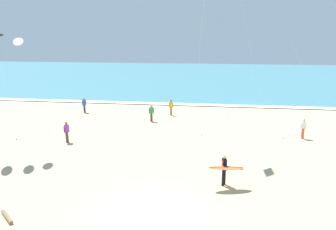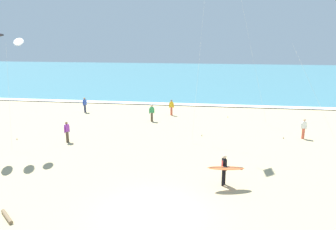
{
  "view_description": "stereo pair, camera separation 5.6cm",
  "coord_description": "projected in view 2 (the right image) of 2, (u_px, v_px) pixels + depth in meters",
  "views": [
    {
      "loc": [
        2.54,
        -12.84,
        7.67
      ],
      "look_at": [
        0.03,
        4.81,
        3.37
      ],
      "focal_mm": 34.58,
      "sensor_mm": 36.0,
      "label": 1
    },
    {
      "loc": [
        2.6,
        -12.83,
        7.67
      ],
      "look_at": [
        0.03,
        4.81,
        3.37
      ],
      "focal_mm": 34.58,
      "sensor_mm": 36.0,
      "label": 2
    }
  ],
  "objects": [
    {
      "name": "ground_plane",
      "position": [
        152.0,
        213.0,
        14.51
      ],
      "size": [
        160.0,
        160.0,
        0.0
      ],
      "primitive_type": "plane",
      "color": "tan"
    },
    {
      "name": "ocean_water",
      "position": [
        202.0,
        76.0,
        66.01
      ],
      "size": [
        160.0,
        60.0,
        0.08
      ],
      "primitive_type": "cube",
      "color": "teal",
      "rests_on": "ground"
    },
    {
      "name": "shoreline_foam",
      "position": [
        191.0,
        104.0,
        37.43
      ],
      "size": [
        160.0,
        1.31,
        0.01
      ],
      "primitive_type": "cube",
      "color": "white",
      "rests_on": "ocean_water"
    },
    {
      "name": "surfer_lead",
      "position": [
        225.0,
        168.0,
        16.82
      ],
      "size": [
        2.03,
        1.11,
        1.71
      ],
      "color": "black",
      "rests_on": "ground"
    },
    {
      "name": "bystander_blue_top",
      "position": [
        85.0,
        105.0,
        33.64
      ],
      "size": [
        0.31,
        0.45,
        1.59
      ],
      "color": "#2D334C",
      "rests_on": "ground"
    },
    {
      "name": "bystander_yellow_top",
      "position": [
        171.0,
        107.0,
        32.45
      ],
      "size": [
        0.5,
        0.22,
        1.59
      ],
      "color": "#D8593F",
      "rests_on": "ground"
    },
    {
      "name": "bystander_purple_top",
      "position": [
        67.0,
        132.0,
        24.03
      ],
      "size": [
        0.3,
        0.46,
        1.59
      ],
      "color": "#4C3D2D",
      "rests_on": "ground"
    },
    {
      "name": "bystander_green_top",
      "position": [
        152.0,
        113.0,
        30.03
      ],
      "size": [
        0.47,
        0.29,
        1.59
      ],
      "color": "#4C3D2D",
      "rests_on": "ground"
    },
    {
      "name": "bystander_white_top",
      "position": [
        304.0,
        129.0,
        24.89
      ],
      "size": [
        0.49,
        0.26,
        1.59
      ],
      "color": "#D8593F",
      "rests_on": "ground"
    },
    {
      "name": "driftwood_log",
      "position": [
        7.0,
        217.0,
        14.04
      ],
      "size": [
        1.07,
        0.96,
        0.17
      ],
      "primitive_type": "cylinder",
      "rotation": [
        0.0,
        1.57,
        5.57
      ],
      "color": "#846B4C",
      "rests_on": "ground"
    }
  ]
}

